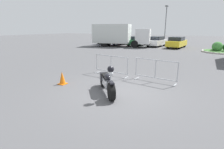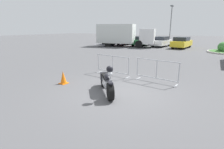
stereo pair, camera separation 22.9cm
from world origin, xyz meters
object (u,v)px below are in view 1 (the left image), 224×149
at_px(parked_car_white, 157,41).
at_px(traffic_cone, 62,78).
at_px(crowd_barrier_near, 111,65).
at_px(parked_car_maroon, 122,40).
at_px(crowd_barrier_far, 155,71).
at_px(motorcycle, 107,81).
at_px(parked_car_green, 137,41).
at_px(parked_car_yellow, 177,42).
at_px(street_lamp, 166,20).
at_px(box_truck, 118,34).
at_px(parked_car_blue, 107,39).

relative_size(parked_car_white, traffic_cone, 7.03).
height_order(crowd_barrier_near, parked_car_maroon, parked_car_maroon).
xyz_separation_m(crowd_barrier_far, parked_car_white, (-4.75, 16.40, 0.14)).
height_order(motorcycle, parked_car_green, parked_car_green).
height_order(parked_car_green, parked_car_yellow, parked_car_yellow).
xyz_separation_m(parked_car_maroon, street_lamp, (5.69, 3.16, 3.01)).
bearing_deg(box_truck, parked_car_white, 18.72).
bearing_deg(parked_car_blue, parked_car_yellow, -89.27).
bearing_deg(parked_car_green, parked_car_maroon, 79.53).
bearing_deg(street_lamp, parked_car_maroon, -150.95).
relative_size(parked_car_green, street_lamp, 0.72).
distance_m(parked_car_yellow, street_lamp, 5.57).
relative_size(crowd_barrier_near, parked_car_maroon, 0.51).
bearing_deg(crowd_barrier_near, traffic_cone, -114.33).
bearing_deg(street_lamp, crowd_barrier_near, -83.83).
relative_size(parked_car_blue, parked_car_maroon, 0.97).
relative_size(crowd_barrier_near, crowd_barrier_far, 1.00).
height_order(box_truck, parked_car_yellow, box_truck).
distance_m(motorcycle, parked_car_blue, 22.32).
bearing_deg(parked_car_maroon, box_truck, -158.73).
bearing_deg(parked_car_green, street_lamp, -33.01).
bearing_deg(parked_car_yellow, parked_car_blue, 90.73).
distance_m(motorcycle, crowd_barrier_far, 2.66).
xyz_separation_m(parked_car_green, parked_car_white, (2.75, 0.43, 0.01)).
bearing_deg(parked_car_white, box_truck, 125.79).
distance_m(crowd_barrier_near, street_lamp, 20.22).
relative_size(crowd_barrier_near, box_truck, 0.27).
height_order(parked_car_green, street_lamp, street_lamp).
xyz_separation_m(motorcycle, parked_car_yellow, (-0.79, 18.29, 0.24)).
bearing_deg(motorcycle, street_lamp, 144.91).
bearing_deg(parked_car_yellow, crowd_barrier_near, -177.32).
distance_m(motorcycle, parked_car_green, 19.39).
relative_size(crowd_barrier_far, box_truck, 0.27).
height_order(crowd_barrier_near, crowd_barrier_far, same).
xyz_separation_m(crowd_barrier_near, street_lamp, (-2.14, 19.85, 3.16)).
height_order(crowd_barrier_near, street_lamp, street_lamp).
bearing_deg(crowd_barrier_near, box_truck, 116.86).
bearing_deg(parked_car_blue, traffic_cone, -149.38).
xyz_separation_m(parked_car_blue, parked_car_maroon, (2.75, 0.11, 0.02)).
height_order(motorcycle, street_lamp, street_lamp).
height_order(traffic_cone, street_lamp, street_lamp).
height_order(parked_car_white, parked_car_yellow, parked_car_yellow).
bearing_deg(crowd_barrier_far, parked_car_maroon, 121.56).
bearing_deg(parked_car_maroon, crowd_barrier_far, -144.27).
xyz_separation_m(motorcycle, parked_car_green, (-6.30, 18.34, 0.22)).
bearing_deg(parked_car_yellow, traffic_cone, 179.42).
distance_m(parked_car_green, traffic_cone, 18.86).
xyz_separation_m(parked_car_blue, parked_car_green, (5.50, -0.61, 0.00)).
distance_m(crowd_barrier_near, box_truck, 15.29).
bearing_deg(parked_car_green, parked_car_blue, 87.85).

